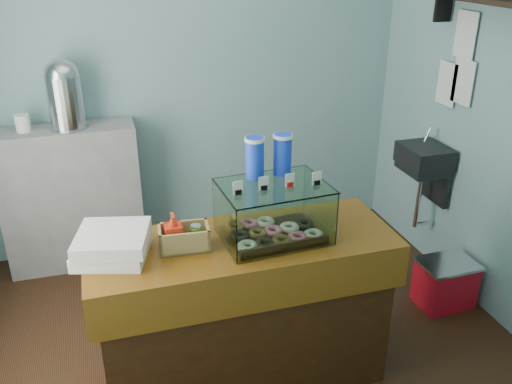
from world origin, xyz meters
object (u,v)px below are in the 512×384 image
object	(u,v)px
red_cooler	(445,283)
coffee_urn	(64,92)
display_case	(272,206)
counter	(244,311)

from	to	relation	value
red_cooler	coffee_urn	bearing A→B (deg)	150.03
display_case	coffee_urn	xyz separation A→B (m)	(-1.01, 1.54, 0.29)
counter	display_case	bearing A→B (deg)	7.97
red_cooler	display_case	bearing A→B (deg)	-170.79
counter	coffee_urn	bearing A→B (deg)	118.47
counter	coffee_urn	world-z (taller)	coffee_urn
counter	coffee_urn	xyz separation A→B (m)	(-0.85, 1.56, 0.90)
counter	red_cooler	size ratio (longest dim) A/B	4.19
display_case	counter	bearing A→B (deg)	-175.89
coffee_urn	red_cooler	world-z (taller)	coffee_urn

